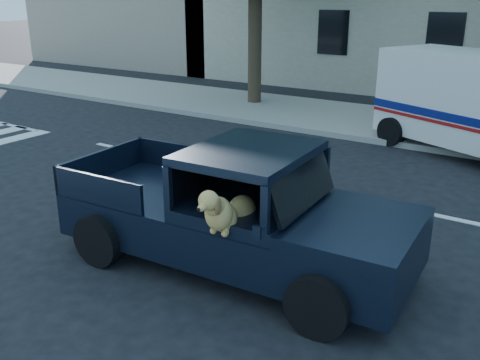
{
  "coord_description": "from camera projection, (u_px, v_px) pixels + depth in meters",
  "views": [
    {
      "loc": [
        5.35,
        -5.51,
        3.63
      ],
      "look_at": [
        1.95,
        -0.34,
        1.45
      ],
      "focal_mm": 40.0,
      "sensor_mm": 36.0,
      "label": 1
    }
  ],
  "objects": [
    {
      "name": "pickup_truck",
      "position": [
        229.0,
        225.0,
        7.37
      ],
      "size": [
        4.94,
        2.56,
        1.73
      ],
      "rotation": [
        0.0,
        0.0,
        0.05
      ],
      "color": "black",
      "rests_on": "ground"
    },
    {
      "name": "far_sidewalk",
      "position": [
        364.0,
        121.0,
        15.55
      ],
      "size": [
        60.0,
        4.0,
        0.15
      ],
      "primitive_type": "cube",
      "color": "gray",
      "rests_on": "ground"
    },
    {
      "name": "lane_stripes",
      "position": [
        352.0,
        197.0,
        9.96
      ],
      "size": [
        21.6,
        0.14,
        0.01
      ],
      "primitive_type": null,
      "color": "silver",
      "rests_on": "ground"
    },
    {
      "name": "ground",
      "position": [
        147.0,
        239.0,
        8.32
      ],
      "size": [
        120.0,
        120.0,
        0.0
      ],
      "primitive_type": "plane",
      "color": "black",
      "rests_on": "ground"
    },
    {
      "name": "mail_truck",
      "position": [
        469.0,
        111.0,
        12.4
      ],
      "size": [
        4.69,
        3.5,
        2.34
      ],
      "rotation": [
        0.0,
        0.0,
        -0.41
      ],
      "color": "silver",
      "rests_on": "ground"
    }
  ]
}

